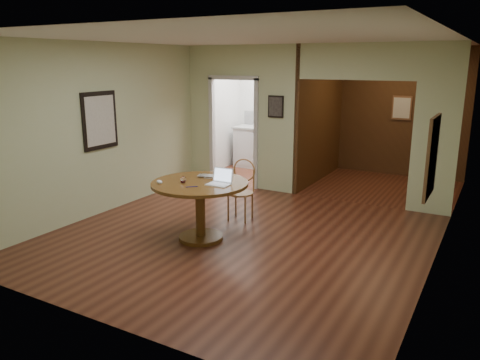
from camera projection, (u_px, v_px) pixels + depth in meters
The scene contains 11 objects.
floor at pixel (237, 239), 6.52m from camera, with size 5.00×5.00×0.00m, color #431E13.
room_shell at pixel (295, 121), 9.04m from camera, with size 5.20×7.50×5.00m.
dining_table at pixel (200, 197), 6.36m from camera, with size 1.31×1.31×0.82m.
chair at pixel (242, 186), 7.24m from camera, with size 0.44×0.44×0.94m.
open_laptop at pixel (221, 180), 6.19m from camera, with size 0.30×0.26×0.21m.
closed_laptop at pixel (210, 177), 6.51m from camera, with size 0.37×0.24×0.03m, color silver.
mouse at pixel (159, 182), 6.23m from camera, with size 0.11×0.06×0.05m, color white.
wine_glass at pixel (183, 180), 6.25m from camera, with size 0.08×0.08×0.09m, color white, non-canonical shape.
pen at pixel (192, 187), 6.05m from camera, with size 0.01×0.01×0.16m, color #0C0D5A.
kitchen_cabinet at pixel (277, 149), 10.59m from camera, with size 2.06×0.60×0.94m.
grocery_bag at pixel (295, 123), 10.25m from camera, with size 0.29×0.25×0.29m, color beige.
Camera 1 is at (3.04, -5.31, 2.40)m, focal length 35.00 mm.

